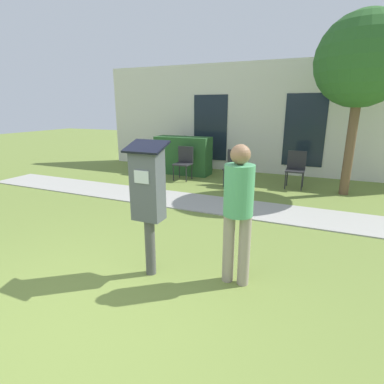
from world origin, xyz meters
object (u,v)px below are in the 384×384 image
person_standing (238,205)px  outdoor_chair_right (296,166)px  parking_meter (148,193)px  outdoor_chair_left (184,160)px  outdoor_chair_middle (235,165)px

person_standing → outdoor_chair_right: (0.22, 4.68, -0.40)m
parking_meter → outdoor_chair_right: (1.20, 4.91, -0.49)m
person_standing → parking_meter: bearing=158.4°
parking_meter → outdoor_chair_right: size_ratio=1.77×
parking_meter → outdoor_chair_left: size_ratio=1.77×
parking_meter → person_standing: parking_meter is taller
person_standing → outdoor_chair_middle: size_ratio=1.76×
parking_meter → outdoor_chair_right: parking_meter is taller
outdoor_chair_middle → outdoor_chair_right: size_ratio=1.00×
outdoor_chair_left → outdoor_chair_middle: size_ratio=1.00×
person_standing → outdoor_chair_left: (-2.67, 4.39, -0.40)m
parking_meter → person_standing: (0.98, 0.22, -0.09)m
person_standing → outdoor_chair_middle: person_standing is taller
parking_meter → outdoor_chair_middle: (-0.24, 4.53, -0.49)m
outdoor_chair_left → outdoor_chair_middle: (1.45, -0.08, 0.00)m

